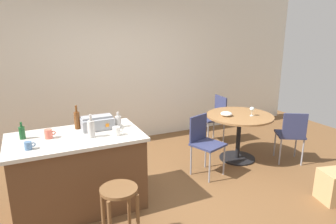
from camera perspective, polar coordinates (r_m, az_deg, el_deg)
name	(u,v)px	position (r m, az deg, el deg)	size (l,w,h in m)	color
ground_plane	(173,198)	(4.00, 1.03, -15.94)	(8.80, 8.80, 0.00)	brown
back_wall	(117,70)	(5.66, -9.61, 7.79)	(8.00, 0.10, 2.70)	silver
kitchen_island	(78,172)	(3.79, -16.50, -10.70)	(1.49, 0.87, 0.90)	brown
wooden_stool	(119,203)	(3.04, -9.14, -16.56)	(0.36, 0.36, 0.64)	brown
dining_table	(239,125)	(5.01, 13.25, -2.47)	(1.05, 1.05, 0.75)	black
folding_chair_near	(204,140)	(4.44, 6.86, -5.31)	(0.51, 0.51, 0.87)	navy
folding_chair_far	(291,133)	(5.14, 22.21, -3.68)	(0.55, 0.55, 0.85)	navy
folding_chair_left	(215,115)	(5.70, 8.80, -0.63)	(0.41, 0.41, 0.88)	navy
toolbox	(97,123)	(3.78, -13.22, -1.98)	(0.38, 0.26, 0.16)	gray
bottle_0	(118,121)	(3.79, -9.36, -1.75)	(0.08, 0.08, 0.19)	#B7B2AD
bottle_1	(91,129)	(3.50, -14.27, -3.03)	(0.08, 0.08, 0.26)	#B7B2AD
bottle_2	(22,132)	(3.72, -25.77, -3.49)	(0.06, 0.06, 0.19)	#194C23
bottle_3	(77,120)	(3.83, -16.75, -1.42)	(0.07, 0.07, 0.29)	#603314
cup_0	(49,134)	(3.62, -21.56, -3.85)	(0.12, 0.09, 0.10)	#DB6651
cup_1	(28,146)	(3.38, -24.80, -5.76)	(0.11, 0.07, 0.08)	#4C7099
cup_2	(117,131)	(3.52, -9.64, -3.55)	(0.12, 0.09, 0.10)	white
wine_glass	(252,109)	(4.93, 15.54, 0.50)	(0.07, 0.07, 0.14)	silver
serving_bowl	(226,114)	(4.84, 10.93, -0.33)	(0.18, 0.18, 0.07)	white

